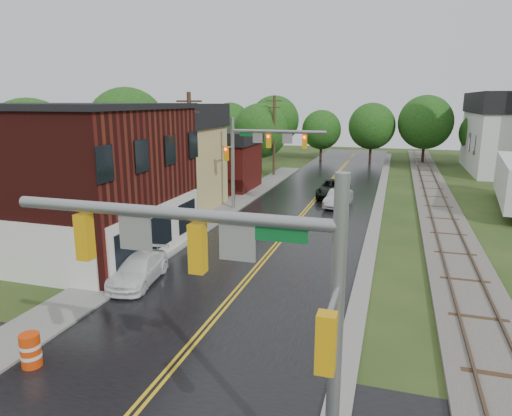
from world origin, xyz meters
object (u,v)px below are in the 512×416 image
at_px(tree_left_e, 261,132).
at_px(pickup_white, 139,270).
at_px(traffic_signal_near, 232,277).
at_px(tree_left_c, 202,138).
at_px(traffic_signal_far, 259,148).
at_px(tree_left_a, 32,146).
at_px(brick_building, 48,177).
at_px(tree_left_b, 128,130).
at_px(construction_barrel, 31,351).
at_px(sedan_silver, 338,198).
at_px(suv_dark, 334,189).
at_px(utility_pole_b, 191,157).
at_px(utility_pole_c, 274,134).

distance_m(tree_left_e, pickup_white, 34.78).
bearing_deg(traffic_signal_near, tree_left_e, 105.68).
relative_size(tree_left_c, tree_left_e, 0.94).
distance_m(traffic_signal_far, tree_left_a, 17.16).
relative_size(brick_building, tree_left_e, 1.75).
bearing_deg(tree_left_b, tree_left_e, 57.26).
bearing_deg(construction_barrel, pickup_white, 93.21).
bearing_deg(sedan_silver, suv_dark, 111.04).
height_order(tree_left_c, sedan_silver, tree_left_c).
xyz_separation_m(traffic_signal_near, tree_left_c, (-17.32, 37.90, -0.46)).
distance_m(traffic_signal_far, suv_dark, 9.53).
height_order(utility_pole_b, sedan_silver, utility_pole_b).
bearing_deg(utility_pole_b, traffic_signal_far, 56.32).
height_order(brick_building, tree_left_b, tree_left_b).
bearing_deg(brick_building, sedan_silver, 46.14).
bearing_deg(utility_pole_c, tree_left_b, -132.39).
xyz_separation_m(traffic_signal_far, construction_barrel, (-0.93, -22.61, -4.40)).
bearing_deg(brick_building, traffic_signal_far, 53.08).
bearing_deg(sedan_silver, tree_left_c, 156.93).
bearing_deg(brick_building, traffic_signal_near, -39.17).
height_order(tree_left_b, tree_left_c, tree_left_b).
distance_m(tree_left_b, sedan_silver, 20.78).
bearing_deg(tree_left_c, traffic_signal_far, -51.18).
distance_m(utility_pole_c, tree_left_e, 2.79).
bearing_deg(suv_dark, tree_left_c, 159.59).
height_order(brick_building, traffic_signal_far, brick_building).
distance_m(tree_left_e, construction_barrel, 41.97).
bearing_deg(pickup_white, brick_building, 148.42).
bearing_deg(tree_left_e, brick_building, -96.71).
height_order(tree_left_b, construction_barrel, tree_left_b).
xyz_separation_m(traffic_signal_near, sedan_silver, (-1.21, 28.34, -4.27)).
bearing_deg(pickup_white, traffic_signal_far, 77.29).
relative_size(traffic_signal_far, tree_left_e, 0.90).
relative_size(traffic_signal_far, pickup_white, 1.68).
height_order(traffic_signal_far, tree_left_c, tree_left_c).
distance_m(utility_pole_b, utility_pole_c, 22.00).
relative_size(tree_left_e, construction_barrel, 7.15).
relative_size(tree_left_e, suv_dark, 1.48).
xyz_separation_m(tree_left_c, construction_barrel, (9.45, -35.51, -3.94)).
height_order(tree_left_a, construction_barrel, tree_left_a).
height_order(tree_left_a, pickup_white, tree_left_a).
height_order(sedan_silver, construction_barrel, sedan_silver).
relative_size(traffic_signal_near, traffic_signal_far, 1.00).
bearing_deg(traffic_signal_far, utility_pole_b, -123.68).
xyz_separation_m(brick_building, sedan_silver, (14.74, 15.34, -3.45)).
bearing_deg(traffic_signal_far, suv_dark, 55.54).
height_order(tree_left_b, suv_dark, tree_left_b).
relative_size(brick_building, construction_barrel, 12.53).
distance_m(traffic_signal_near, construction_barrel, 9.32).
bearing_deg(utility_pole_c, construction_barrel, -86.53).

